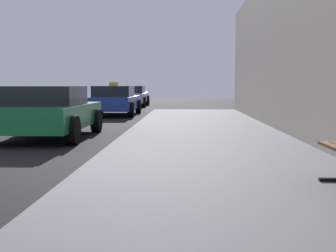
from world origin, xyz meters
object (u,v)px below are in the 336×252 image
(car_green, at_px, (48,112))
(car_silver, at_px, (131,96))
(car_blue, at_px, (114,100))
(car_white, at_px, (134,94))

(car_green, relative_size, car_silver, 0.94)
(car_green, height_order, car_silver, same)
(car_silver, bearing_deg, car_blue, -88.18)
(car_green, distance_m, car_silver, 17.42)
(car_blue, bearing_deg, car_green, -91.86)
(car_blue, xyz_separation_m, car_white, (-0.90, 15.79, -0.00))
(car_blue, height_order, car_white, car_blue)
(car_silver, bearing_deg, car_white, 95.05)
(car_blue, bearing_deg, car_silver, 91.82)
(car_green, distance_m, car_white, 24.49)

